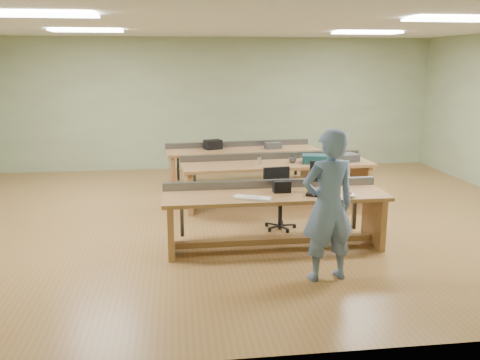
# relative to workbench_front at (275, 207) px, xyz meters

# --- Properties ---
(floor) EXTENTS (10.00, 10.00, 0.00)m
(floor) POSITION_rel_workbench_front_xyz_m (-0.24, 1.41, -0.56)
(floor) COLOR brown
(floor) RESTS_ON ground
(ceiling) EXTENTS (10.00, 10.00, 0.00)m
(ceiling) POSITION_rel_workbench_front_xyz_m (-0.24, 1.41, 2.44)
(ceiling) COLOR silver
(ceiling) RESTS_ON wall_back
(wall_back) EXTENTS (10.00, 0.04, 3.00)m
(wall_back) POSITION_rel_workbench_front_xyz_m (-0.24, 5.41, 0.94)
(wall_back) COLOR #98AA81
(wall_back) RESTS_ON floor
(wall_front) EXTENTS (10.00, 0.04, 3.00)m
(wall_front) POSITION_rel_workbench_front_xyz_m (-0.24, -2.59, 0.94)
(wall_front) COLOR #98AA81
(wall_front) RESTS_ON floor
(fluor_panels) EXTENTS (6.20, 3.50, 0.03)m
(fluor_panels) POSITION_rel_workbench_front_xyz_m (-0.24, 1.41, 2.41)
(fluor_panels) COLOR white
(fluor_panels) RESTS_ON ceiling
(workbench_front) EXTENTS (2.95, 0.80, 0.86)m
(workbench_front) POSITION_rel_workbench_front_xyz_m (0.00, 0.00, 0.00)
(workbench_front) COLOR #9F6B43
(workbench_front) RESTS_ON floor
(workbench_mid) EXTENTS (3.34, 1.09, 0.86)m
(workbench_mid) POSITION_rel_workbench_front_xyz_m (0.45, 2.08, 0.01)
(workbench_mid) COLOR #9F6B43
(workbench_mid) RESTS_ON floor
(workbench_back) EXTENTS (3.06, 1.05, 0.86)m
(workbench_back) POSITION_rel_workbench_front_xyz_m (0.02, 3.55, 0.00)
(workbench_back) COLOR #9F6B43
(workbench_back) RESTS_ON floor
(person) EXTENTS (0.70, 0.52, 1.74)m
(person) POSITION_rel_workbench_front_xyz_m (0.39, -1.09, 0.31)
(person) COLOR #637EA2
(person) RESTS_ON floor
(laptop_base) EXTENTS (0.44, 0.41, 0.04)m
(laptop_base) POSITION_rel_workbench_front_xyz_m (0.58, -0.15, 0.21)
(laptop_base) COLOR black
(laptop_base) RESTS_ON workbench_front
(laptop_screen) EXTENTS (0.33, 0.16, 0.28)m
(laptop_screen) POSITION_rel_workbench_front_xyz_m (0.64, -0.02, 0.47)
(laptop_screen) COLOR black
(laptop_screen) RESTS_ON laptop_base
(keyboard) EXTENTS (0.50, 0.34, 0.03)m
(keyboard) POSITION_rel_workbench_front_xyz_m (-0.34, -0.25, 0.21)
(keyboard) COLOR silver
(keyboard) RESTS_ON workbench_front
(trackball_mouse) EXTENTS (0.14, 0.15, 0.06)m
(trackball_mouse) POSITION_rel_workbench_front_xyz_m (0.93, -0.32, 0.22)
(trackball_mouse) COLOR white
(trackball_mouse) RESTS_ON workbench_front
(camera_bag) EXTENTS (0.23, 0.15, 0.16)m
(camera_bag) POSITION_rel_workbench_front_xyz_m (0.10, 0.05, 0.27)
(camera_bag) COLOR black
(camera_bag) RESTS_ON workbench_front
(task_chair) EXTENTS (0.55, 0.55, 0.90)m
(task_chair) POSITION_rel_workbench_front_xyz_m (0.23, 0.80, -0.23)
(task_chair) COLOR black
(task_chair) RESTS_ON floor
(parts_bin_teal) EXTENTS (0.47, 0.39, 0.14)m
(parts_bin_teal) POSITION_rel_workbench_front_xyz_m (1.07, 1.95, 0.26)
(parts_bin_teal) COLOR #12383D
(parts_bin_teal) RESTS_ON workbench_mid
(parts_bin_grey) EXTENTS (0.53, 0.41, 0.13)m
(parts_bin_grey) POSITION_rel_workbench_front_xyz_m (1.64, 2.04, 0.26)
(parts_bin_grey) COLOR #373739
(parts_bin_grey) RESTS_ON workbench_mid
(mug) EXTENTS (0.16, 0.16, 0.11)m
(mug) POSITION_rel_workbench_front_xyz_m (0.71, 2.04, 0.25)
(mug) COLOR #373739
(mug) RESTS_ON workbench_mid
(drinks_can) EXTENTS (0.08, 0.08, 0.12)m
(drinks_can) POSITION_rel_workbench_front_xyz_m (0.12, 1.94, 0.25)
(drinks_can) COLOR silver
(drinks_can) RESTS_ON workbench_mid
(storage_box_back) EXTENTS (0.39, 0.33, 0.19)m
(storage_box_back) POSITION_rel_workbench_front_xyz_m (-0.55, 3.61, 0.28)
(storage_box_back) COLOR black
(storage_box_back) RESTS_ON workbench_back
(tray_back) EXTENTS (0.34, 0.27, 0.12)m
(tray_back) POSITION_rel_workbench_front_xyz_m (0.66, 3.52, 0.25)
(tray_back) COLOR #373739
(tray_back) RESTS_ON workbench_back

